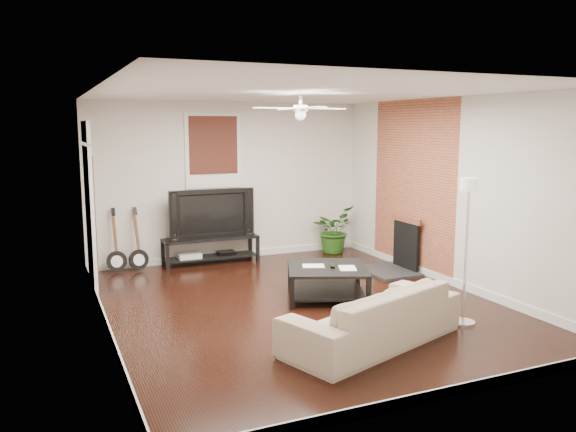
# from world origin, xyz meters

# --- Properties ---
(room) EXTENTS (5.01, 6.01, 2.81)m
(room) POSITION_xyz_m (0.00, 0.00, 1.40)
(room) COLOR black
(room) RESTS_ON ground
(brick_accent) EXTENTS (0.02, 2.20, 2.80)m
(brick_accent) POSITION_xyz_m (2.49, 1.00, 1.40)
(brick_accent) COLOR #B4613A
(brick_accent) RESTS_ON floor
(fireplace) EXTENTS (0.80, 1.10, 0.92)m
(fireplace) POSITION_xyz_m (2.20, 1.00, 0.46)
(fireplace) COLOR black
(fireplace) RESTS_ON floor
(window_back) EXTENTS (1.00, 0.06, 1.30)m
(window_back) POSITION_xyz_m (-0.30, 2.97, 1.95)
(window_back) COLOR #3E1911
(window_back) RESTS_ON wall_back
(door_left) EXTENTS (0.08, 1.00, 2.50)m
(door_left) POSITION_xyz_m (-2.46, 1.90, 1.25)
(door_left) COLOR white
(door_left) RESTS_ON wall_left
(tv_stand) EXTENTS (1.66, 0.44, 0.46)m
(tv_stand) POSITION_xyz_m (-0.43, 2.78, 0.23)
(tv_stand) COLOR black
(tv_stand) RESTS_ON floor
(tv) EXTENTS (1.49, 0.19, 0.86)m
(tv) POSITION_xyz_m (-0.43, 2.80, 0.89)
(tv) COLOR black
(tv) RESTS_ON tv_stand
(coffee_table) EXTENTS (1.39, 1.39, 0.45)m
(coffee_table) POSITION_xyz_m (0.47, 0.13, 0.22)
(coffee_table) COLOR black
(coffee_table) RESTS_ON floor
(sofa) EXTENTS (2.35, 1.52, 0.64)m
(sofa) POSITION_xyz_m (0.15, -1.58, 0.32)
(sofa) COLOR tan
(sofa) RESTS_ON floor
(floor_lamp) EXTENTS (0.37, 0.37, 1.79)m
(floor_lamp) POSITION_xyz_m (1.50, -1.48, 0.89)
(floor_lamp) COLOR white
(floor_lamp) RESTS_ON floor
(potted_plant) EXTENTS (1.05, 1.04, 0.88)m
(potted_plant) POSITION_xyz_m (1.93, 2.70, 0.44)
(potted_plant) COLOR #245518
(potted_plant) RESTS_ON floor
(guitar_left) EXTENTS (0.36, 0.27, 1.07)m
(guitar_left) POSITION_xyz_m (-2.04, 2.75, 0.53)
(guitar_left) COLOR black
(guitar_left) RESTS_ON floor
(guitar_right) EXTENTS (0.37, 0.30, 1.07)m
(guitar_right) POSITION_xyz_m (-1.69, 2.72, 0.53)
(guitar_right) COLOR black
(guitar_right) RESTS_ON floor
(ceiling_fan) EXTENTS (1.24, 1.24, 0.32)m
(ceiling_fan) POSITION_xyz_m (0.00, 0.00, 2.60)
(ceiling_fan) COLOR white
(ceiling_fan) RESTS_ON ceiling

